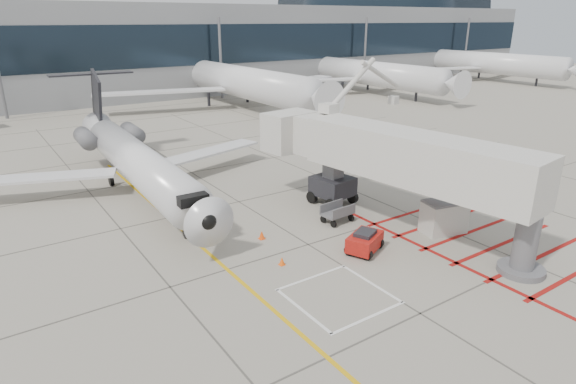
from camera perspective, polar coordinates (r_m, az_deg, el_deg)
ground_plane at (r=24.08m, az=8.16°, el=-9.65°), size 260.00×260.00×0.00m
regional_jet at (r=32.98m, az=-16.62°, el=4.97°), size 23.81×29.55×7.54m
jet_bridge at (r=27.98m, az=14.63°, el=2.79°), size 11.61×20.41×7.75m
pushback_tug at (r=26.08m, az=9.08°, el=-5.73°), size 2.51×2.11×1.25m
baggage_cart at (r=29.57m, az=5.88°, el=-2.46°), size 2.00×1.35×1.20m
ground_power_unit at (r=29.33m, az=18.01°, el=-2.79°), size 2.72×1.96×1.94m
cone_nose at (r=24.60m, az=-0.72°, el=-8.18°), size 0.31×0.31×0.43m
cone_side at (r=27.37m, az=-3.13°, el=-5.10°), size 0.35×0.35×0.49m
terminal_building at (r=88.82m, az=-18.88°, el=15.75°), size 180.00×28.00×14.00m
terminal_glass_band at (r=75.38m, az=-15.85°, el=16.26°), size 180.00×0.10×6.00m
terminal_dome at (r=120.01m, az=11.29°, el=20.55°), size 40.00×28.00×28.00m
bg_aircraft_c at (r=69.56m, az=-6.41°, el=15.24°), size 37.98×42.20×12.66m
bg_aircraft_d at (r=83.86m, az=9.07°, el=15.55°), size 35.07×38.97×11.69m
bg_aircraft_e at (r=107.92m, az=22.01°, el=15.48°), size 36.89×40.98×12.30m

